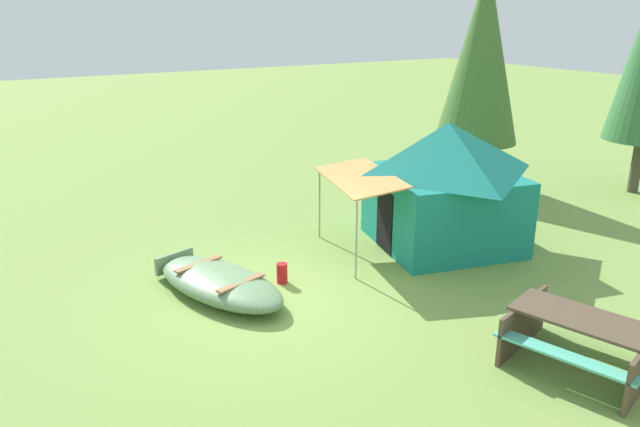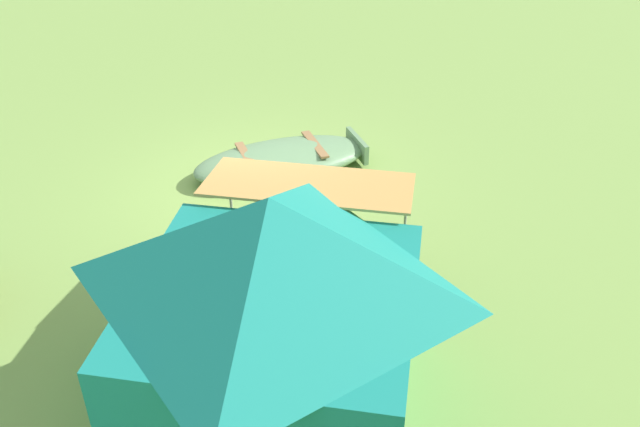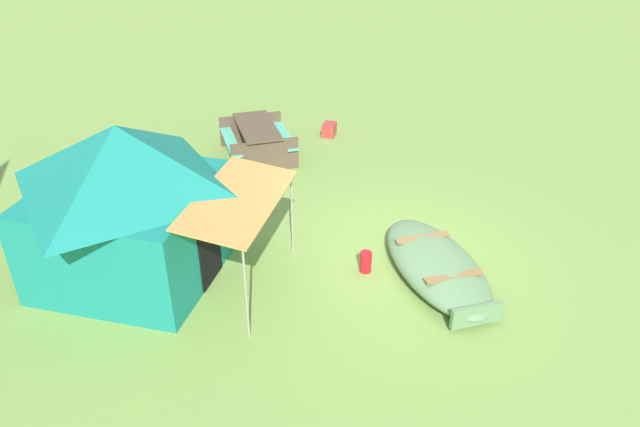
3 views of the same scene
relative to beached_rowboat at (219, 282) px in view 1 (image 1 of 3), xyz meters
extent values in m
plane|color=#7B9C48|center=(0.45, 0.69, -0.23)|extent=(80.00, 80.00, 0.00)
ellipsoid|color=#63865A|center=(0.01, 0.00, -0.01)|extent=(3.21, 2.10, 0.45)
ellipsoid|color=#222E1F|center=(0.01, 0.00, 0.03)|extent=(2.93, 1.88, 0.16)
cube|color=olive|center=(0.58, 0.18, 0.18)|extent=(0.42, 0.98, 0.04)
cube|color=olive|center=(-0.55, -0.17, 0.18)|extent=(0.42, 0.98, 0.04)
cube|color=#63865A|center=(-1.29, -0.40, 0.01)|extent=(0.32, 0.81, 0.34)
cube|color=#187F73|center=(0.13, 5.03, 0.56)|extent=(3.25, 3.21, 1.59)
pyramid|color=#187F73|center=(0.13, 5.03, 1.88)|extent=(3.51, 3.47, 1.04)
cube|color=black|center=(-0.18, 3.72, 0.43)|extent=(0.75, 0.20, 1.27)
cube|color=#C98F48|center=(-0.31, 3.17, 1.41)|extent=(2.64, 1.68, 0.18)
cylinder|color=gray|center=(0.69, 2.44, 0.52)|extent=(0.04, 0.04, 1.51)
cylinder|color=gray|center=(-1.53, 2.96, 0.52)|extent=(0.04, 0.04, 1.51)
cube|color=brown|center=(4.75, 3.49, 0.53)|extent=(2.04, 1.35, 0.04)
cube|color=#55BFA0|center=(4.56, 4.09, 0.24)|extent=(1.87, 0.81, 0.04)
cube|color=#55BFA0|center=(4.94, 2.88, 0.24)|extent=(1.87, 0.81, 0.04)
cube|color=brown|center=(3.95, 3.23, 0.14)|extent=(0.52, 1.47, 0.74)
cylinder|color=red|center=(0.14, 1.17, -0.05)|extent=(0.28, 0.28, 0.38)
cylinder|color=#4A4334|center=(-0.18, 12.23, 0.50)|extent=(0.28, 0.28, 1.46)
cylinder|color=brown|center=(-2.71, 8.61, 0.43)|extent=(0.35, 0.35, 1.34)
cone|color=#426A2F|center=(-2.71, 8.61, 3.43)|extent=(2.21, 2.21, 4.66)
camera|label=1|loc=(9.31, -3.43, 4.57)|focal=34.09mm
camera|label=2|loc=(-0.01, 10.26, 5.65)|focal=39.54mm
camera|label=3|loc=(-8.26, 1.80, 5.77)|focal=33.86mm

